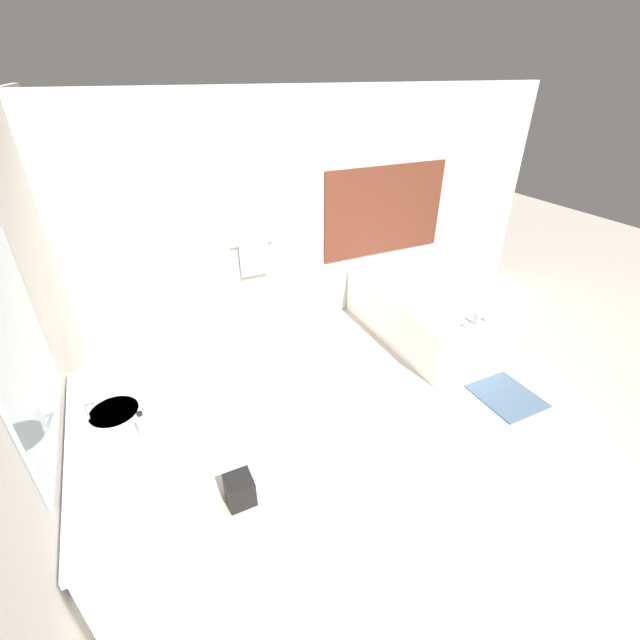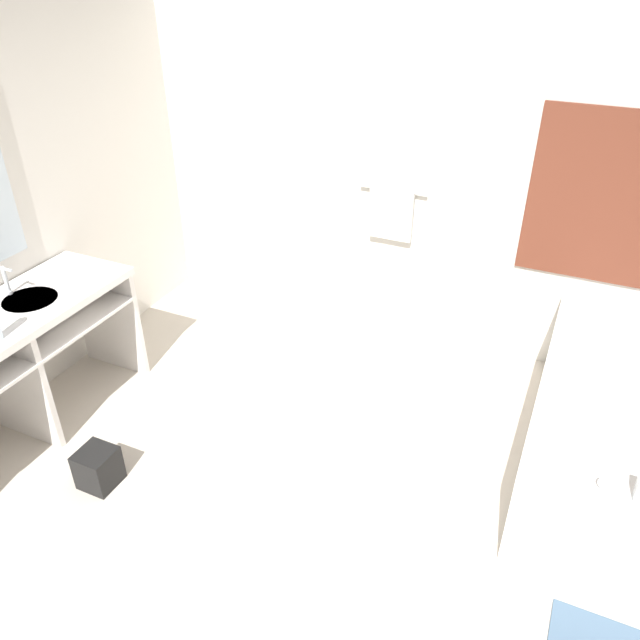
# 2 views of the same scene
# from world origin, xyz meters

# --- Properties ---
(ground_plane) EXTENTS (16.00, 16.00, 0.00)m
(ground_plane) POSITION_xyz_m (0.00, 0.00, 0.00)
(ground_plane) COLOR beige
(ground_plane) RESTS_ON ground
(wall_back_with_blinds) EXTENTS (7.40, 0.13, 2.70)m
(wall_back_with_blinds) POSITION_xyz_m (0.05, 2.23, 1.35)
(wall_back_with_blinds) COLOR silver
(wall_back_with_blinds) RESTS_ON ground_plane
(wall_left_with_mirror) EXTENTS (0.08, 7.40, 2.70)m
(wall_left_with_mirror) POSITION_xyz_m (-2.23, 0.00, 1.35)
(wall_left_with_mirror) COLOR silver
(wall_left_with_mirror) RESTS_ON ground_plane
(vanity_counter) EXTENTS (0.58, 1.69, 0.85)m
(vanity_counter) POSITION_xyz_m (-1.90, 0.07, 0.64)
(vanity_counter) COLOR white
(vanity_counter) RESTS_ON ground_plane
(sink_faucet) EXTENTS (0.09, 0.04, 0.18)m
(sink_faucet) POSITION_xyz_m (-2.06, 0.30, 0.94)
(sink_faucet) COLOR silver
(sink_faucet) RESTS_ON vanity_counter
(bathtub) EXTENTS (1.01, 1.87, 0.71)m
(bathtub) POSITION_xyz_m (1.45, 1.26, 0.32)
(bathtub) COLOR white
(bathtub) RESTS_ON ground_plane
(water_bottle_1) EXTENTS (0.06, 0.06, 0.24)m
(water_bottle_1) POSITION_xyz_m (-1.73, -0.08, 0.96)
(water_bottle_1) COLOR silver
(water_bottle_1) RESTS_ON vanity_counter
(soap_dispenser) EXTENTS (0.06, 0.06, 0.19)m
(soap_dispenser) POSITION_xyz_m (-1.88, -0.59, 0.93)
(soap_dispenser) COLOR white
(soap_dispenser) RESTS_ON vanity_counter
(waste_bin) EXTENTS (0.20, 0.20, 0.23)m
(waste_bin) POSITION_xyz_m (-1.22, -0.08, 0.12)
(waste_bin) COLOR black
(waste_bin) RESTS_ON ground_plane
(bath_mat) EXTENTS (0.55, 0.61, 0.02)m
(bath_mat) POSITION_xyz_m (1.51, -0.09, 0.01)
(bath_mat) COLOR slate
(bath_mat) RESTS_ON ground_plane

